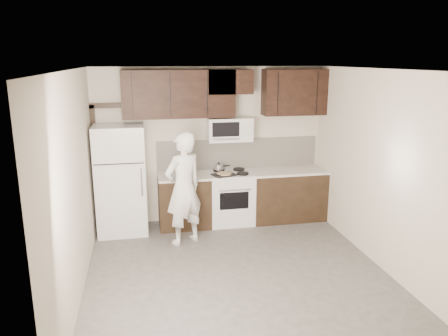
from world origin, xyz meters
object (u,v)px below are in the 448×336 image
object	(u,v)px
refrigerator	(121,180)
person	(184,188)
stove	(231,198)
microwave	(229,129)

from	to	relation	value
refrigerator	person	bearing A→B (deg)	-34.51
stove	person	size ratio (longest dim) A/B	0.53
microwave	refrigerator	xyz separation A→B (m)	(-1.85, -0.17, -0.75)
microwave	person	size ratio (longest dim) A/B	0.43
stove	person	bearing A→B (deg)	-141.43
stove	refrigerator	bearing A→B (deg)	-178.49
stove	microwave	distance (m)	1.20
refrigerator	person	distance (m)	1.17
microwave	refrigerator	bearing A→B (deg)	-174.85
stove	microwave	size ratio (longest dim) A/B	1.24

